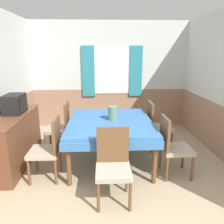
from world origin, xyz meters
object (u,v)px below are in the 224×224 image
chair_left_far (61,126)px  sideboard (14,140)px  chair_left_near (49,147)px  dining_table (110,126)px  vase (113,113)px  chair_right_near (172,145)px  chair_head_near (113,163)px  chair_right_far (156,124)px  tv (15,104)px

chair_left_far → sideboard: bearing=128.4°
chair_left_near → sideboard: chair_left_near is taller
dining_table → vase: (0.05, 0.04, 0.22)m
chair_left_far → chair_right_near: same height
chair_head_near → chair_right_far: 1.77m
chair_left_far → chair_right_near: 2.10m
chair_left_far → chair_right_near: size_ratio=1.00×
sideboard → chair_right_far: bearing=12.0°
dining_table → chair_head_near: bearing=-90.0°
chair_right_far → tv: bearing=-80.6°
chair_right_far → tv: tv is taller
chair_left_near → vase: 1.17m
chair_left_far → tv: 0.94m
chair_left_far → tv: (-0.65, -0.42, 0.54)m
chair_right_near → tv: 2.62m
sideboard → tv: bearing=76.0°
chair_right_near → tv: (-2.51, 0.57, 0.54)m
chair_right_near → vase: bearing=-121.2°
chair_right_near → vase: (-0.88, 0.53, 0.37)m
chair_right_far → chair_left_near: (-1.86, -0.98, 0.00)m
dining_table → chair_left_far: 1.06m
sideboard → chair_left_far: bearing=38.4°
chair_head_near → sideboard: size_ratio=0.62×
dining_table → chair_head_near: (-0.00, -1.02, -0.15)m
chair_head_near → chair_right_near: bearing=-150.4°
dining_table → tv: tv is taller
chair_right_near → chair_head_near: size_ratio=1.00×
dining_table → vase: bearing=38.4°
sideboard → chair_head_near: bearing=-31.1°
chair_head_near → tv: tv is taller
tv → vase: tv is taller
chair_left_far → chair_left_near: bearing=-180.0°
chair_head_near → sideboard: chair_head_near is taller
dining_table → tv: size_ratio=3.81×
chair_left_far → sideboard: chair_left_far is taller
chair_right_near → sideboard: 2.57m
chair_left_far → vase: (0.98, -0.45, 0.37)m
sideboard → vase: (1.66, 0.09, 0.42)m
chair_left_far → vase: bearing=-114.8°
chair_right_far → sideboard: size_ratio=0.62×
chair_right_near → chair_right_far: 0.98m
dining_table → sideboard: size_ratio=1.05×
vase → chair_right_near: bearing=-31.2°
chair_left_near → vase: size_ratio=3.98×
chair_right_far → vase: bearing=-62.8°
chair_left_far → chair_right_far: bearing=-90.0°
chair_right_near → chair_head_near: 1.07m
tv → vase: size_ratio=1.77×
chair_head_near → chair_left_near: bearing=-29.6°
chair_left_near → sideboard: 0.81m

